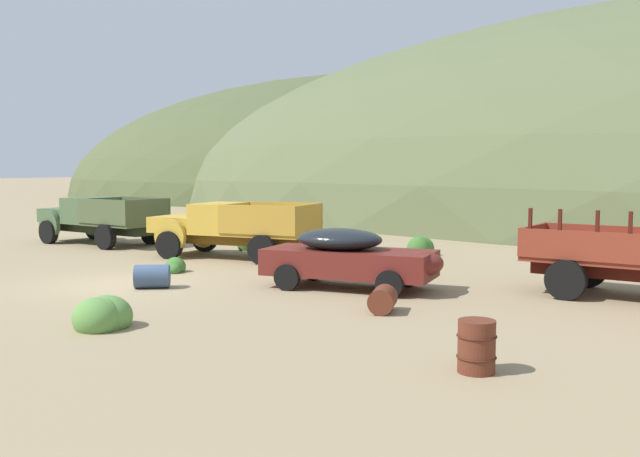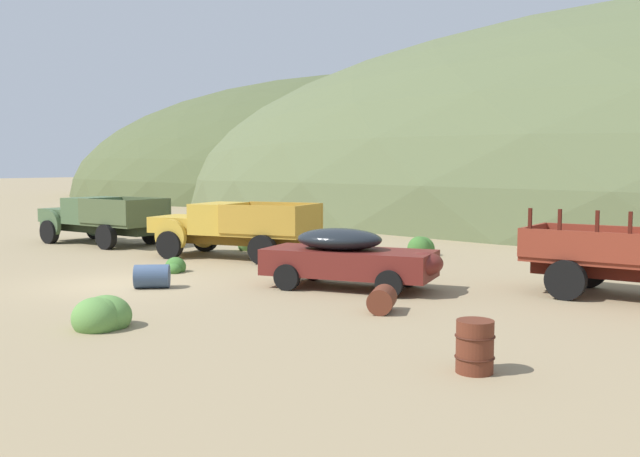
{
  "view_description": "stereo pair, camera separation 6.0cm",
  "coord_description": "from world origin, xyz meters",
  "px_view_note": "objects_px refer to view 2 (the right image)",
  "views": [
    {
      "loc": [
        14.75,
        -12.86,
        3.19
      ],
      "look_at": [
        3.64,
        4.38,
        1.36
      ],
      "focal_mm": 39.69,
      "sensor_mm": 36.0,
      "label": 1
    },
    {
      "loc": [
        14.8,
        -12.82,
        3.19
      ],
      "look_at": [
        3.64,
        4.38,
        1.36
      ],
      "focal_mm": 39.69,
      "sensor_mm": 36.0,
      "label": 2
    }
  ],
  "objects_px": {
    "truck_faded_yellow": "(223,228)",
    "oil_drum_spare": "(152,276)",
    "truck_weathered_green": "(94,219)",
    "oil_drum_foreground": "(475,346)",
    "car_oxblood": "(354,258)",
    "oil_drum_tipped": "(382,300)"
  },
  "relations": [
    {
      "from": "truck_faded_yellow",
      "to": "oil_drum_spare",
      "type": "distance_m",
      "value": 6.42
    },
    {
      "from": "truck_weathered_green",
      "to": "oil_drum_foreground",
      "type": "xyz_separation_m",
      "value": [
        19.73,
        -8.97,
        -0.61
      ]
    },
    {
      "from": "car_oxblood",
      "to": "oil_drum_tipped",
      "type": "relative_size",
      "value": 5.05
    },
    {
      "from": "car_oxblood",
      "to": "truck_weathered_green",
      "type": "bearing_deg",
      "value": 155.65
    },
    {
      "from": "truck_weathered_green",
      "to": "car_oxblood",
      "type": "relative_size",
      "value": 1.22
    },
    {
      "from": "truck_weathered_green",
      "to": "car_oxblood",
      "type": "xyz_separation_m",
      "value": [
        14.39,
        -3.53,
        -0.2
      ]
    },
    {
      "from": "truck_weathered_green",
      "to": "truck_faded_yellow",
      "type": "xyz_separation_m",
      "value": [
        7.33,
        -0.47,
        -0.0
      ]
    },
    {
      "from": "car_oxblood",
      "to": "oil_drum_foreground",
      "type": "relative_size",
      "value": 5.93
    },
    {
      "from": "truck_weathered_green",
      "to": "oil_drum_foreground",
      "type": "height_order",
      "value": "truck_weathered_green"
    },
    {
      "from": "oil_drum_spare",
      "to": "oil_drum_tipped",
      "type": "height_order",
      "value": "oil_drum_spare"
    },
    {
      "from": "oil_drum_spare",
      "to": "oil_drum_tipped",
      "type": "bearing_deg",
      "value": 4.69
    },
    {
      "from": "truck_weathered_green",
      "to": "oil_drum_foreground",
      "type": "bearing_deg",
      "value": 157.5
    },
    {
      "from": "oil_drum_tipped",
      "to": "car_oxblood",
      "type": "bearing_deg",
      "value": 132.15
    },
    {
      "from": "oil_drum_tipped",
      "to": "oil_drum_foreground",
      "type": "xyz_separation_m",
      "value": [
        3.31,
        -3.2,
        0.13
      ]
    },
    {
      "from": "truck_weathered_green",
      "to": "oil_drum_tipped",
      "type": "xyz_separation_m",
      "value": [
        16.42,
        -5.77,
        -0.73
      ]
    },
    {
      "from": "car_oxblood",
      "to": "oil_drum_tipped",
      "type": "bearing_deg",
      "value": -58.42
    },
    {
      "from": "truck_weathered_green",
      "to": "truck_faded_yellow",
      "type": "height_order",
      "value": "same"
    },
    {
      "from": "car_oxblood",
      "to": "oil_drum_spare",
      "type": "height_order",
      "value": "car_oxblood"
    },
    {
      "from": "oil_drum_foreground",
      "to": "oil_drum_spare",
      "type": "bearing_deg",
      "value": 164.8
    },
    {
      "from": "oil_drum_tipped",
      "to": "truck_weathered_green",
      "type": "bearing_deg",
      "value": 160.64
    },
    {
      "from": "oil_drum_foreground",
      "to": "car_oxblood",
      "type": "bearing_deg",
      "value": 134.47
    },
    {
      "from": "truck_weathered_green",
      "to": "oil_drum_foreground",
      "type": "distance_m",
      "value": 21.68
    }
  ]
}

